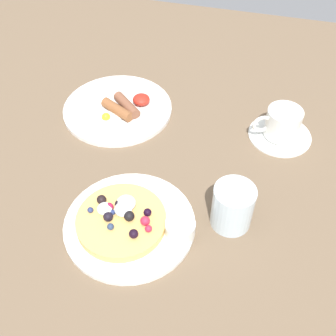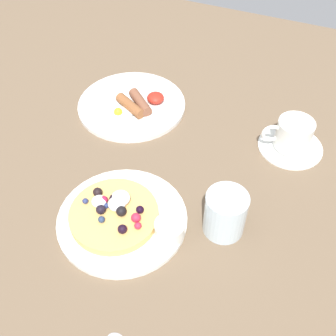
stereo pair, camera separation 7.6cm
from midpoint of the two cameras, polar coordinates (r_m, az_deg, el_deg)
ground_plane at (r=84.52cm, az=-7.16°, el=-3.05°), size 158.21×155.79×3.00cm
pancake_plate at (r=76.99cm, az=-8.15°, el=-7.83°), size 24.04×24.04×1.02cm
pancake_with_berries at (r=75.86cm, az=-9.33°, el=-7.06°), size 16.35×16.35×3.82cm
syrup_ramekin at (r=73.09cm, az=-1.31°, el=-8.49°), size 5.33×5.33×3.23cm
breakfast_plate at (r=100.16cm, az=-9.12°, el=7.98°), size 25.59×25.59×1.02cm
fried_breakfast at (r=97.83cm, az=-8.39°, el=8.14°), size 11.43×12.72×2.54cm
coffee_saucer at (r=94.65cm, az=12.95°, el=4.39°), size 13.87×13.87×0.77cm
coffee_cup at (r=92.19cm, az=13.22°, el=6.05°), size 10.31×7.61×6.35cm
water_glass at (r=74.12cm, az=6.01°, el=-5.47°), size 7.49×7.49×8.78cm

